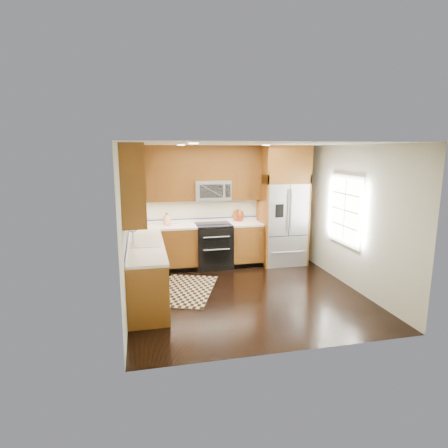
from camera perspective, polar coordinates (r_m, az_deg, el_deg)
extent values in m
plane|color=black|center=(6.75, 3.29, -10.55)|extent=(4.00, 4.00, 0.00)
cube|color=beige|center=(8.30, -0.38, 2.89)|extent=(4.00, 0.02, 2.60)
cube|color=beige|center=(6.15, -14.79, -0.43)|extent=(0.02, 4.00, 2.60)
cube|color=beige|center=(7.19, 18.92, 0.99)|extent=(0.02, 4.00, 2.60)
cube|color=white|center=(7.34, 18.03, 2.02)|extent=(0.04, 1.10, 1.30)
cube|color=white|center=(7.33, 17.97, 2.02)|extent=(0.02, 0.95, 1.15)
cube|color=brown|center=(8.01, -9.17, -3.78)|extent=(1.37, 0.60, 0.90)
cube|color=brown|center=(8.30, 3.38, -3.11)|extent=(0.72, 0.60, 0.90)
cube|color=brown|center=(6.56, -11.72, -7.26)|extent=(0.60, 2.40, 0.90)
cube|color=silver|center=(7.97, -3.96, -0.25)|extent=(2.85, 0.62, 0.04)
cube|color=silver|center=(6.43, -11.89, -3.28)|extent=(0.62, 2.40, 0.04)
cube|color=brown|center=(7.98, -4.20, 6.32)|extent=(2.85, 0.33, 0.75)
cube|color=brown|center=(6.27, -13.46, 4.70)|extent=(0.33, 2.40, 0.75)
cube|color=brown|center=(7.95, -4.26, 10.45)|extent=(2.85, 0.33, 0.40)
cube|color=brown|center=(6.23, -13.70, 9.96)|extent=(0.33, 2.40, 0.40)
cube|color=black|center=(8.10, -1.61, -3.38)|extent=(0.76, 0.64, 0.92)
cube|color=black|center=(8.00, -1.63, -0.09)|extent=(0.76, 0.60, 0.02)
cube|color=black|center=(7.76, -1.17, -2.81)|extent=(0.55, 0.01, 0.18)
cube|color=black|center=(7.85, -1.16, -5.08)|extent=(0.55, 0.01, 0.28)
cylinder|color=#B2B2B7|center=(7.71, -1.14, -1.99)|extent=(0.55, 0.02, 0.02)
cylinder|color=#B2B2B7|center=(7.78, -1.13, -3.93)|extent=(0.55, 0.02, 0.02)
cube|color=#B2B2B7|center=(8.01, -1.83, 5.18)|extent=(0.76, 0.40, 0.42)
cube|color=black|center=(7.81, -1.93, 5.02)|extent=(0.50, 0.01, 0.28)
cube|color=#B2B2B7|center=(8.39, 8.87, 0.08)|extent=(0.90, 0.74, 1.80)
cube|color=black|center=(7.99, 9.92, 2.03)|extent=(0.01, 0.01, 1.08)
cube|color=black|center=(7.91, 8.45, 1.99)|extent=(0.18, 0.01, 0.28)
cube|color=brown|center=(8.22, 5.84, 0.62)|extent=(0.04, 0.74, 2.00)
cube|color=brown|center=(8.56, 11.82, 0.87)|extent=(0.04, 0.74, 2.00)
cube|color=brown|center=(8.24, 9.15, 8.98)|extent=(0.98, 0.74, 0.80)
cube|color=#B2B2B7|center=(6.42, -11.90, -3.02)|extent=(0.50, 0.42, 0.02)
cylinder|color=#B2B2B7|center=(6.61, -13.71, -1.54)|extent=(0.02, 0.02, 0.28)
torus|color=#B2B2B7|center=(6.50, -13.78, -0.49)|extent=(0.18, 0.02, 0.18)
cube|color=black|center=(6.92, -5.94, -9.98)|extent=(1.44, 1.82, 0.01)
cube|color=tan|center=(8.00, -8.69, 0.57)|extent=(0.14, 0.16, 0.21)
cylinder|color=maroon|center=(8.33, 2.40, 0.90)|extent=(0.14, 0.14, 0.14)
cylinder|color=brown|center=(8.39, 2.17, 0.54)|extent=(0.31, 0.31, 0.02)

